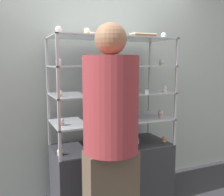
# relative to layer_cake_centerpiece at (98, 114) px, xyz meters

# --- Properties ---
(back_wall) EXTENTS (8.00, 0.05, 2.60)m
(back_wall) POSITION_rel_layer_cake_centerpiece_xyz_m (0.14, 0.35, 0.34)
(back_wall) COLOR #A8B2AD
(back_wall) RESTS_ON ground_plane
(display_base) EXTENTS (1.24, 0.55, 0.63)m
(display_base) POSITION_rel_layer_cake_centerpiece_xyz_m (0.14, -0.07, -0.64)
(display_base) COLOR #333338
(display_base) RESTS_ON ground_plane
(display_riser_lower) EXTENTS (1.24, 0.55, 0.28)m
(display_riser_lower) POSITION_rel_layer_cake_centerpiece_xyz_m (0.14, -0.07, -0.07)
(display_riser_lower) COLOR #B7B7BC
(display_riser_lower) RESTS_ON display_base
(display_riser_middle) EXTENTS (1.24, 0.55, 0.28)m
(display_riser_middle) POSITION_rel_layer_cake_centerpiece_xyz_m (0.14, -0.07, 0.21)
(display_riser_middle) COLOR #B7B7BC
(display_riser_middle) RESTS_ON display_riser_lower
(display_riser_upper) EXTENTS (1.24, 0.55, 0.28)m
(display_riser_upper) POSITION_rel_layer_cake_centerpiece_xyz_m (0.14, -0.07, 0.49)
(display_riser_upper) COLOR #B7B7BC
(display_riser_upper) RESTS_ON display_riser_middle
(display_riser_top) EXTENTS (1.24, 0.55, 0.28)m
(display_riser_top) POSITION_rel_layer_cake_centerpiece_xyz_m (0.14, -0.07, 0.77)
(display_riser_top) COLOR #B7B7BC
(display_riser_top) RESTS_ON display_riser_upper
(layer_cake_centerpiece) EXTENTS (0.22, 0.22, 0.10)m
(layer_cake_centerpiece) POSITION_rel_layer_cake_centerpiece_xyz_m (0.00, 0.00, 0.00)
(layer_cake_centerpiece) COLOR #DBBC84
(layer_cake_centerpiece) RESTS_ON display_riser_lower
(sheet_cake_frosted) EXTENTS (0.26, 0.12, 0.06)m
(sheet_cake_frosted) POSITION_rel_layer_cake_centerpiece_xyz_m (0.50, -0.07, 0.81)
(sheet_cake_frosted) COLOR brown
(sheet_cake_frosted) RESTS_ON display_riser_top
(cupcake_0) EXTENTS (0.05, 0.05, 0.06)m
(cupcake_0) POSITION_rel_layer_cake_centerpiece_xyz_m (-0.44, -0.17, -0.30)
(cupcake_0) COLOR #CCB28C
(cupcake_0) RESTS_ON display_base
(cupcake_1) EXTENTS (0.05, 0.05, 0.06)m
(cupcake_1) POSITION_rel_layer_cake_centerpiece_xyz_m (-0.16, -0.20, -0.30)
(cupcake_1) COLOR beige
(cupcake_1) RESTS_ON display_base
(cupcake_2) EXTENTS (0.05, 0.05, 0.06)m
(cupcake_2) POSITION_rel_layer_cake_centerpiece_xyz_m (0.14, -0.21, -0.30)
(cupcake_2) COLOR white
(cupcake_2) RESTS_ON display_base
(cupcake_3) EXTENTS (0.05, 0.05, 0.06)m
(cupcake_3) POSITION_rel_layer_cake_centerpiece_xyz_m (0.40, -0.12, -0.30)
(cupcake_3) COLOR beige
(cupcake_3) RESTS_ON display_base
(cupcake_4) EXTENTS (0.05, 0.05, 0.06)m
(cupcake_4) POSITION_rel_layer_cake_centerpiece_xyz_m (0.71, -0.19, -0.30)
(cupcake_4) COLOR #CCB28C
(cupcake_4) RESTS_ON display_base
(price_tag_0) EXTENTS (0.04, 0.00, 0.04)m
(price_tag_0) POSITION_rel_layer_cake_centerpiece_xyz_m (0.05, -0.32, -0.31)
(price_tag_0) COLOR white
(price_tag_0) RESTS_ON display_base
(cupcake_5) EXTENTS (0.06, 0.06, 0.07)m
(cupcake_5) POSITION_rel_layer_cake_centerpiece_xyz_m (-0.41, -0.14, -0.02)
(cupcake_5) COLOR #CCB28C
(cupcake_5) RESTS_ON display_riser_lower
(cupcake_6) EXTENTS (0.06, 0.06, 0.07)m
(cupcake_6) POSITION_rel_layer_cake_centerpiece_xyz_m (0.68, -0.15, -0.02)
(cupcake_6) COLOR #CCB28C
(cupcake_6) RESTS_ON display_riser_lower
(price_tag_1) EXTENTS (0.04, 0.00, 0.04)m
(price_tag_1) POSITION_rel_layer_cake_centerpiece_xyz_m (-0.15, -0.32, -0.03)
(price_tag_1) COLOR white
(price_tag_1) RESTS_ON display_riser_lower
(cupcake_7) EXTENTS (0.05, 0.05, 0.06)m
(cupcake_7) POSITION_rel_layer_cake_centerpiece_xyz_m (-0.43, -0.20, 0.26)
(cupcake_7) COLOR #CCB28C
(cupcake_7) RESTS_ON display_riser_middle
(cupcake_8) EXTENTS (0.05, 0.05, 0.06)m
(cupcake_8) POSITION_rel_layer_cake_centerpiece_xyz_m (-0.05, -0.20, 0.26)
(cupcake_8) COLOR white
(cupcake_8) RESTS_ON display_riser_middle
(cupcake_9) EXTENTS (0.05, 0.05, 0.06)m
(cupcake_9) POSITION_rel_layer_cake_centerpiece_xyz_m (0.34, -0.19, 0.26)
(cupcake_9) COLOR #CCB28C
(cupcake_9) RESTS_ON display_riser_middle
(cupcake_10) EXTENTS (0.05, 0.05, 0.06)m
(cupcake_10) POSITION_rel_layer_cake_centerpiece_xyz_m (0.70, -0.19, 0.26)
(cupcake_10) COLOR white
(cupcake_10) RESTS_ON display_riser_middle
(price_tag_2) EXTENTS (0.04, 0.00, 0.04)m
(price_tag_2) POSITION_rel_layer_cake_centerpiece_xyz_m (0.40, -0.32, 0.25)
(price_tag_2) COLOR white
(price_tag_2) RESTS_ON display_riser_middle
(cupcake_11) EXTENTS (0.05, 0.05, 0.07)m
(cupcake_11) POSITION_rel_layer_cake_centerpiece_xyz_m (-0.44, -0.21, 0.54)
(cupcake_11) COLOR #CCB28C
(cupcake_11) RESTS_ON display_riser_upper
(cupcake_12) EXTENTS (0.05, 0.05, 0.07)m
(cupcake_12) POSITION_rel_layer_cake_centerpiece_xyz_m (-0.04, -0.15, 0.54)
(cupcake_12) COLOR #CCB28C
(cupcake_12) RESTS_ON display_riser_upper
(cupcake_13) EXTENTS (0.05, 0.05, 0.07)m
(cupcake_13) POSITION_rel_layer_cake_centerpiece_xyz_m (0.32, -0.18, 0.54)
(cupcake_13) COLOR #CCB28C
(cupcake_13) RESTS_ON display_riser_upper
(cupcake_14) EXTENTS (0.05, 0.05, 0.07)m
(cupcake_14) POSITION_rel_layer_cake_centerpiece_xyz_m (0.69, -0.13, 0.54)
(cupcake_14) COLOR #CCB28C
(cupcake_14) RESTS_ON display_riser_upper
(price_tag_3) EXTENTS (0.04, 0.00, 0.04)m
(price_tag_3) POSITION_rel_layer_cake_centerpiece_xyz_m (0.00, -0.32, 0.53)
(price_tag_3) COLOR white
(price_tag_3) RESTS_ON display_riser_upper
(cupcake_15) EXTENTS (0.06, 0.06, 0.07)m
(cupcake_15) POSITION_rel_layer_cake_centerpiece_xyz_m (-0.43, -0.19, 0.82)
(cupcake_15) COLOR #CCB28C
(cupcake_15) RESTS_ON display_riser_top
(cupcake_16) EXTENTS (0.06, 0.06, 0.07)m
(cupcake_16) POSITION_rel_layer_cake_centerpiece_xyz_m (-0.16, -0.16, 0.82)
(cupcake_16) COLOR #CCB28C
(cupcake_16) RESTS_ON display_riser_top
(cupcake_17) EXTENTS (0.06, 0.06, 0.07)m
(cupcake_17) POSITION_rel_layer_cake_centerpiece_xyz_m (0.13, -0.21, 0.82)
(cupcake_17) COLOR beige
(cupcake_17) RESTS_ON display_riser_top
(cupcake_18) EXTENTS (0.06, 0.06, 0.07)m
(cupcake_18) POSITION_rel_layer_cake_centerpiece_xyz_m (0.71, -0.13, 0.82)
(cupcake_18) COLOR white
(cupcake_18) RESTS_ON display_riser_top
(price_tag_4) EXTENTS (0.04, 0.00, 0.04)m
(price_tag_4) POSITION_rel_layer_cake_centerpiece_xyz_m (0.11, -0.32, 0.81)
(price_tag_4) COLOR white
(price_tag_4) RESTS_ON display_riser_top
(donut_glazed) EXTENTS (0.14, 0.14, 0.04)m
(donut_glazed) POSITION_rel_layer_cake_centerpiece_xyz_m (-0.09, -0.05, 0.81)
(donut_glazed) COLOR #EFB2BC
(donut_glazed) RESTS_ON display_riser_top
(customer_figure) EXTENTS (0.42, 0.42, 1.78)m
(customer_figure) POSITION_rel_layer_cake_centerpiece_xyz_m (-0.18, -0.77, -0.01)
(customer_figure) COLOR brown
(customer_figure) RESTS_ON ground_plane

